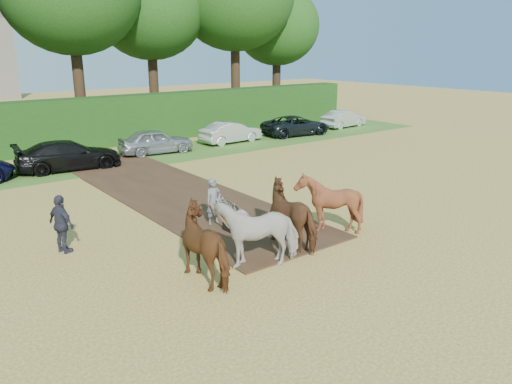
# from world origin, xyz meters

# --- Properties ---
(ground) EXTENTS (120.00, 120.00, 0.00)m
(ground) POSITION_xyz_m (0.00, 0.00, 0.00)
(ground) COLOR gold
(ground) RESTS_ON ground
(earth_strip) EXTENTS (4.50, 17.00, 0.05)m
(earth_strip) POSITION_xyz_m (1.50, 7.00, 0.03)
(earth_strip) COLOR #472D1C
(earth_strip) RESTS_ON ground
(grass_verge) EXTENTS (50.00, 5.00, 0.03)m
(grass_verge) POSITION_xyz_m (0.00, 14.00, 0.01)
(grass_verge) COLOR #38601E
(grass_verge) RESTS_ON ground
(hedgerow) EXTENTS (46.00, 1.60, 3.00)m
(hedgerow) POSITION_xyz_m (0.00, 18.50, 1.50)
(hedgerow) COLOR #14380F
(hedgerow) RESTS_ON ground
(spectator_far) EXTENTS (0.75, 1.13, 1.79)m
(spectator_far) POSITION_xyz_m (-4.10, 3.09, 0.89)
(spectator_far) COLOR #262833
(spectator_far) RESTS_ON ground
(plough_team) EXTENTS (6.43, 4.84, 1.97)m
(plough_team) POSITION_xyz_m (0.92, -0.70, 0.98)
(plough_team) COLOR #5C2C17
(plough_team) RESTS_ON ground
(parked_cars) EXTENTS (40.67, 3.31, 1.48)m
(parked_cars) POSITION_xyz_m (1.75, 14.05, 0.70)
(parked_cars) COLOR #B4B8BB
(parked_cars) RESTS_ON ground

